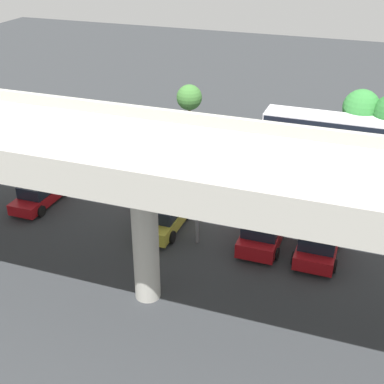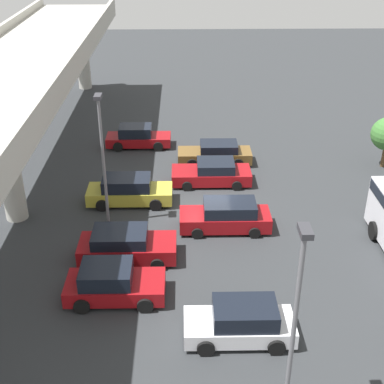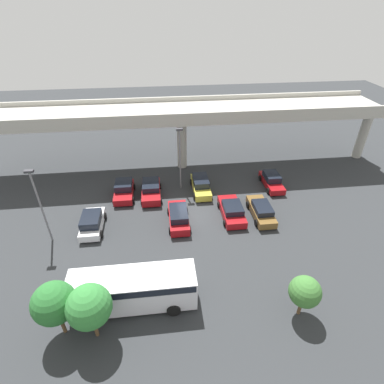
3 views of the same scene
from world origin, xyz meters
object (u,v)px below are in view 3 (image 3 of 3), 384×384
lamp_post_near_aisle (180,154)px  tree_front_right (305,292)px  tree_front_left (54,303)px  lamp_post_mid_lot (39,201)px  parked_car_2 (151,190)px  parked_car_4 (201,185)px  parked_car_5 (232,210)px  parked_car_0 (92,222)px  shuttle_bus (133,288)px  tree_front_centre (89,307)px  parked_car_3 (179,216)px  parked_car_7 (272,181)px  parked_car_6 (261,210)px  parked_car_1 (124,190)px

lamp_post_near_aisle → tree_front_right: (6.85, -17.37, -1.99)m
tree_front_left → lamp_post_mid_lot: bearing=109.3°
parked_car_2 → parked_car_4: size_ratio=0.97×
parked_car_2 → parked_car_5: parked_car_2 is taller
lamp_post_near_aisle → lamp_post_mid_lot: bearing=-148.8°
parked_car_0 → parked_car_5: 13.63m
parked_car_4 → shuttle_bus: 15.82m
lamp_post_near_aisle → tree_front_centre: (-7.00, -17.38, -1.31)m
parked_car_3 → parked_car_4: 6.17m
parked_car_5 → shuttle_bus: shuttle_bus is taller
parked_car_2 → parked_car_3: bearing=27.4°
parked_car_7 → lamp_post_near_aisle: bearing=-94.8°
lamp_post_near_aisle → lamp_post_mid_lot: lamp_post_mid_lot is taller
tree_front_left → parked_car_0: bearing=88.9°
parked_car_3 → lamp_post_near_aisle: bearing=-6.7°
shuttle_bus → tree_front_centre: size_ratio=2.00×
lamp_post_mid_lot → tree_front_right: 21.76m
parked_car_7 → tree_front_centre: 24.19m
parked_car_3 → tree_front_left: tree_front_left is taller
parked_car_5 → lamp_post_near_aisle: bearing=38.2°
tree_front_left → parked_car_5: bearing=38.4°
lamp_post_near_aisle → tree_front_left: (-9.17, -16.88, -1.31)m
parked_car_0 → parked_car_2: size_ratio=0.93×
tree_front_left → parked_car_6: bearing=32.3°
shuttle_bus → parked_car_3: bearing=66.4°
parked_car_2 → parked_car_7: (13.94, 0.41, -0.03)m
parked_car_6 → lamp_post_near_aisle: size_ratio=0.68×
parked_car_2 → parked_car_7: 13.94m
parked_car_2 → shuttle_bus: 14.01m
parked_car_3 → lamp_post_mid_lot: 12.29m
lamp_post_near_aisle → parked_car_6: bearing=-39.7°
parked_car_4 → lamp_post_mid_lot: bearing=-65.9°
lamp_post_mid_lot → shuttle_bus: bearing=-44.4°
parked_car_5 → lamp_post_mid_lot: 17.56m
parked_car_7 → tree_front_right: (-3.69, -16.49, 1.58)m
parked_car_0 → parked_car_4: size_ratio=0.90×
parked_car_0 → parked_car_6: (16.54, 0.05, -0.07)m
tree_front_left → tree_front_right: (16.02, -0.49, -0.68)m
parked_car_0 → parked_car_1: size_ratio=1.01×
tree_front_right → tree_front_centre: bearing=-179.9°
lamp_post_near_aisle → parked_car_1: bearing=-171.2°
parked_car_1 → tree_front_left: bearing=-10.0°
parked_car_6 → parked_car_7: (2.96, 5.42, 0.02)m
parked_car_0 → parked_car_4: 12.39m
parked_car_3 → parked_car_5: parked_car_3 is taller
parked_car_1 → tree_front_right: (13.22, -16.38, 1.54)m
parked_car_4 → tree_front_centre: tree_front_centre is taller
parked_car_1 → shuttle_bus: bearing=7.0°
shuttle_bus → tree_front_left: size_ratio=2.02×
parked_car_3 → parked_car_6: bearing=-89.4°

